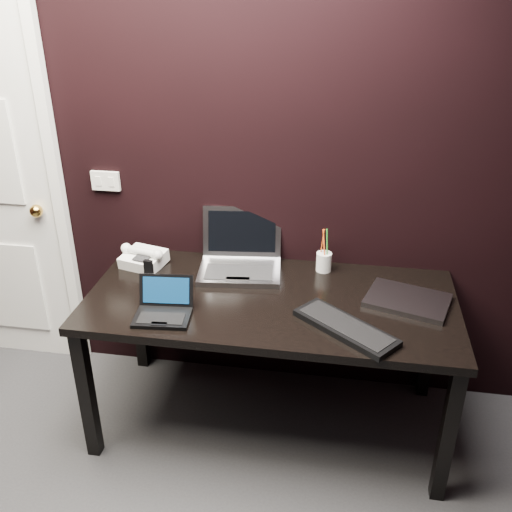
% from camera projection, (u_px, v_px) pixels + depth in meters
% --- Properties ---
extents(wall_back, '(4.00, 0.00, 4.00)m').
position_uv_depth(wall_back, '(223.00, 152.00, 2.77)').
color(wall_back, black).
rests_on(wall_back, ground).
extents(wall_switch, '(0.15, 0.02, 0.10)m').
position_uv_depth(wall_switch, '(106.00, 181.00, 2.93)').
color(wall_switch, silver).
rests_on(wall_switch, wall_back).
extents(desk, '(1.70, 0.80, 0.74)m').
position_uv_depth(desk, '(271.00, 312.00, 2.67)').
color(desk, black).
rests_on(desk, ground).
extents(netbook, '(0.26, 0.23, 0.15)m').
position_uv_depth(netbook, '(163.00, 309.00, 2.48)').
color(netbook, black).
rests_on(netbook, desk).
extents(silver_laptop, '(0.44, 0.40, 0.28)m').
position_uv_depth(silver_laptop, '(240.00, 260.00, 2.85)').
color(silver_laptop, '#9B9BA0').
rests_on(silver_laptop, desk).
extents(ext_keyboard, '(0.46, 0.41, 0.03)m').
position_uv_depth(ext_keyboard, '(345.00, 327.00, 2.39)').
color(ext_keyboard, black).
rests_on(ext_keyboard, desk).
extents(closed_laptop, '(0.42, 0.35, 0.02)m').
position_uv_depth(closed_laptop, '(408.00, 300.00, 2.58)').
color(closed_laptop, gray).
rests_on(closed_laptop, desk).
extents(desk_phone, '(0.25, 0.23, 0.12)m').
position_uv_depth(desk_phone, '(143.00, 258.00, 2.89)').
color(desk_phone, white).
rests_on(desk_phone, desk).
extents(mobile_phone, '(0.06, 0.05, 0.09)m').
position_uv_depth(mobile_phone, '(148.00, 271.00, 2.79)').
color(mobile_phone, black).
rests_on(mobile_phone, desk).
extents(pen_cup, '(0.09, 0.09, 0.23)m').
position_uv_depth(pen_cup, '(324.00, 261.00, 2.84)').
color(pen_cup, silver).
rests_on(pen_cup, desk).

